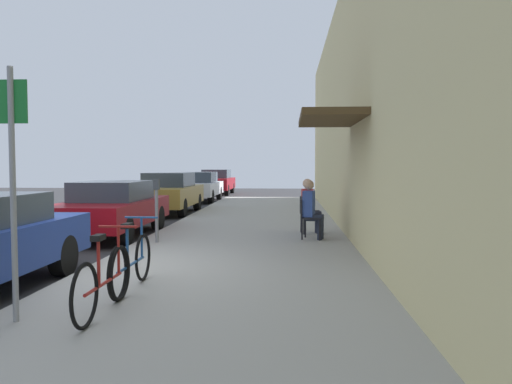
# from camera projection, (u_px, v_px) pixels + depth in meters

# --- Properties ---
(ground_plane) EXTENTS (60.00, 60.00, 0.00)m
(ground_plane) POSITION_uv_depth(u_px,v_px,m) (82.00, 277.00, 7.85)
(ground_plane) COLOR #2D2D30
(sidewalk_slab) EXTENTS (4.50, 32.00, 0.12)m
(sidewalk_slab) POSITION_uv_depth(u_px,v_px,m) (239.00, 252.00, 9.70)
(sidewalk_slab) COLOR #9E9B93
(sidewalk_slab) RESTS_ON ground_plane
(building_facade) EXTENTS (1.40, 32.00, 6.21)m
(building_facade) POSITION_uv_depth(u_px,v_px,m) (368.00, 91.00, 9.38)
(building_facade) COLOR beige
(building_facade) RESTS_ON ground_plane
(parked_car_1) EXTENTS (1.80, 4.40, 1.34)m
(parked_car_1) POSITION_uv_depth(u_px,v_px,m) (111.00, 208.00, 12.29)
(parked_car_1) COLOR maroon
(parked_car_1) RESTS_ON ground_plane
(parked_car_2) EXTENTS (1.80, 4.40, 1.46)m
(parked_car_2) POSITION_uv_depth(u_px,v_px,m) (169.00, 193.00, 18.12)
(parked_car_2) COLOR #A58433
(parked_car_2) RESTS_ON ground_plane
(parked_car_3) EXTENTS (1.80, 4.40, 1.40)m
(parked_car_3) POSITION_uv_depth(u_px,v_px,m) (199.00, 186.00, 24.19)
(parked_car_3) COLOR silver
(parked_car_3) RESTS_ON ground_plane
(parked_car_4) EXTENTS (1.80, 4.40, 1.47)m
(parked_car_4) POSITION_uv_depth(u_px,v_px,m) (216.00, 182.00, 30.07)
(parked_car_4) COLOR maroon
(parked_car_4) RESTS_ON ground_plane
(parking_meter) EXTENTS (0.12, 0.10, 1.32)m
(parking_meter) POSITION_uv_depth(u_px,v_px,m) (157.00, 206.00, 10.54)
(parking_meter) COLOR slate
(parking_meter) RESTS_ON sidewalk_slab
(street_sign) EXTENTS (0.32, 0.06, 2.60)m
(street_sign) POSITION_uv_depth(u_px,v_px,m) (13.00, 174.00, 5.14)
(street_sign) COLOR gray
(street_sign) RESTS_ON sidewalk_slab
(bicycle_0) EXTENTS (0.46, 1.71, 0.90)m
(bicycle_0) POSITION_uv_depth(u_px,v_px,m) (131.00, 262.00, 6.52)
(bicycle_0) COLOR black
(bicycle_0) RESTS_ON sidewalk_slab
(bicycle_1) EXTENTS (0.46, 1.71, 0.90)m
(bicycle_1) POSITION_uv_depth(u_px,v_px,m) (104.00, 281.00, 5.49)
(bicycle_1) COLOR black
(bicycle_1) RESTS_ON sidewalk_slab
(cafe_chair_0) EXTENTS (0.52, 0.52, 0.87)m
(cafe_chair_0) POSITION_uv_depth(u_px,v_px,m) (309.00, 216.00, 11.04)
(cafe_chair_0) COLOR black
(cafe_chair_0) RESTS_ON sidewalk_slab
(seated_patron_0) EXTENTS (0.49, 0.43, 1.29)m
(seated_patron_0) POSITION_uv_depth(u_px,v_px,m) (311.00, 207.00, 11.02)
(seated_patron_0) COLOR #232838
(seated_patron_0) RESTS_ON sidewalk_slab
(cafe_chair_1) EXTENTS (0.50, 0.50, 0.87)m
(cafe_chair_1) POSITION_uv_depth(u_px,v_px,m) (307.00, 212.00, 11.94)
(cafe_chair_1) COLOR black
(cafe_chair_1) RESTS_ON sidewalk_slab
(seated_patron_1) EXTENTS (0.47, 0.41, 1.29)m
(seated_patron_1) POSITION_uv_depth(u_px,v_px,m) (310.00, 204.00, 11.93)
(seated_patron_1) COLOR #232838
(seated_patron_1) RESTS_ON sidewalk_slab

